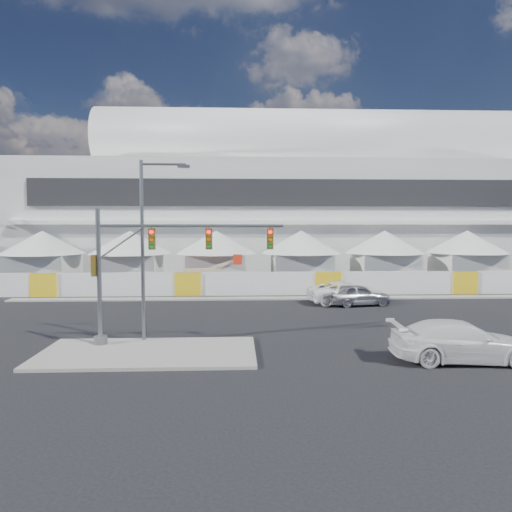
{
  "coord_description": "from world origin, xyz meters",
  "views": [
    {
      "loc": [
        -1.85,
        -24.17,
        6.08
      ],
      "look_at": [
        -0.4,
        10.0,
        3.69
      ],
      "focal_mm": 32.0,
      "sensor_mm": 36.0,
      "label": 1
    }
  ],
  "objects_px": {
    "pickup_near": "(461,341)",
    "traffic_mast": "(142,268)",
    "sedan_silver": "(359,295)",
    "lot_car_a": "(460,281)",
    "streetlight_median": "(147,238)",
    "boom_lift": "(197,280)",
    "pickup_curb": "(347,293)"
  },
  "relations": [
    {
      "from": "pickup_near",
      "to": "boom_lift",
      "type": "distance_m",
      "value": 26.54
    },
    {
      "from": "sedan_silver",
      "to": "pickup_near",
      "type": "xyz_separation_m",
      "value": [
        0.83,
        -13.94,
        0.09
      ]
    },
    {
      "from": "lot_car_a",
      "to": "traffic_mast",
      "type": "relative_size",
      "value": 0.49
    },
    {
      "from": "pickup_near",
      "to": "boom_lift",
      "type": "xyz_separation_m",
      "value": [
        -13.6,
        22.79,
        -0.01
      ]
    },
    {
      "from": "sedan_silver",
      "to": "traffic_mast",
      "type": "height_order",
      "value": "traffic_mast"
    },
    {
      "from": "pickup_near",
      "to": "traffic_mast",
      "type": "bearing_deg",
      "value": 81.91
    },
    {
      "from": "sedan_silver",
      "to": "streetlight_median",
      "type": "bearing_deg",
      "value": 116.86
    },
    {
      "from": "traffic_mast",
      "to": "pickup_near",
      "type": "bearing_deg",
      "value": -11.78
    },
    {
      "from": "sedan_silver",
      "to": "streetlight_median",
      "type": "xyz_separation_m",
      "value": [
        -13.66,
        -10.09,
        4.6
      ]
    },
    {
      "from": "sedan_silver",
      "to": "lot_car_a",
      "type": "relative_size",
      "value": 1.02
    },
    {
      "from": "pickup_near",
      "to": "lot_car_a",
      "type": "height_order",
      "value": "pickup_near"
    },
    {
      "from": "sedan_silver",
      "to": "lot_car_a",
      "type": "bearing_deg",
      "value": -64.46
    },
    {
      "from": "traffic_mast",
      "to": "boom_lift",
      "type": "bearing_deg",
      "value": 87.12
    },
    {
      "from": "sedan_silver",
      "to": "pickup_near",
      "type": "distance_m",
      "value": 13.97
    },
    {
      "from": "pickup_near",
      "to": "traffic_mast",
      "type": "xyz_separation_m",
      "value": [
        -14.59,
        3.04,
        3.03
      ]
    },
    {
      "from": "pickup_near",
      "to": "streetlight_median",
      "type": "height_order",
      "value": "streetlight_median"
    },
    {
      "from": "streetlight_median",
      "to": "sedan_silver",
      "type": "bearing_deg",
      "value": 36.45
    },
    {
      "from": "lot_car_a",
      "to": "streetlight_median",
      "type": "xyz_separation_m",
      "value": [
        -25.63,
        -18.51,
        4.64
      ]
    },
    {
      "from": "pickup_curb",
      "to": "boom_lift",
      "type": "xyz_separation_m",
      "value": [
        -12.11,
        7.9,
        0.05
      ]
    },
    {
      "from": "pickup_near",
      "to": "traffic_mast",
      "type": "relative_size",
      "value": 0.65
    },
    {
      "from": "pickup_curb",
      "to": "streetlight_median",
      "type": "xyz_separation_m",
      "value": [
        -13.0,
        -11.03,
        4.57
      ]
    },
    {
      "from": "sedan_silver",
      "to": "pickup_curb",
      "type": "bearing_deg",
      "value": 25.17
    },
    {
      "from": "pickup_near",
      "to": "streetlight_median",
      "type": "relative_size",
      "value": 0.67
    },
    {
      "from": "traffic_mast",
      "to": "pickup_curb",
      "type": "bearing_deg",
      "value": 42.1
    },
    {
      "from": "streetlight_median",
      "to": "boom_lift",
      "type": "relative_size",
      "value": 1.42
    },
    {
      "from": "boom_lift",
      "to": "lot_car_a",
      "type": "bearing_deg",
      "value": 0.36
    },
    {
      "from": "pickup_curb",
      "to": "boom_lift",
      "type": "height_order",
      "value": "boom_lift"
    },
    {
      "from": "pickup_curb",
      "to": "boom_lift",
      "type": "relative_size",
      "value": 0.93
    },
    {
      "from": "pickup_curb",
      "to": "pickup_near",
      "type": "distance_m",
      "value": 14.96
    },
    {
      "from": "pickup_near",
      "to": "traffic_mast",
      "type": "distance_m",
      "value": 15.21
    },
    {
      "from": "pickup_curb",
      "to": "lot_car_a",
      "type": "bearing_deg",
      "value": -67.11
    },
    {
      "from": "streetlight_median",
      "to": "traffic_mast",
      "type": "bearing_deg",
      "value": -97.08
    }
  ]
}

